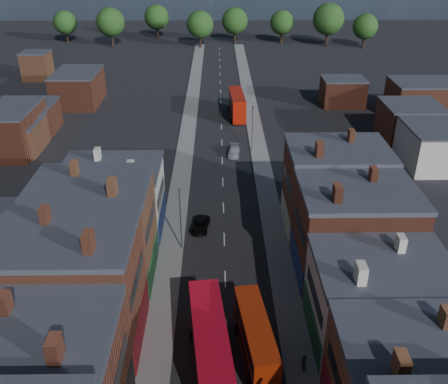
{
  "coord_description": "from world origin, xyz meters",
  "views": [
    {
      "loc": [
        -0.73,
        -20.48,
        34.6
      ],
      "look_at": [
        0.0,
        34.13,
        5.62
      ],
      "focal_mm": 40.0,
      "sensor_mm": 36.0,
      "label": 1
    }
  ],
  "objects_px": {
    "car_2": "(200,225)",
    "ped_3": "(304,363)",
    "bus_2": "(237,104)",
    "car_3": "(234,151)",
    "bus_1": "(255,338)",
    "bus_0": "(210,347)"
  },
  "relations": [
    {
      "from": "bus_1",
      "to": "bus_2",
      "type": "relative_size",
      "value": 0.88
    },
    {
      "from": "bus_0",
      "to": "car_2",
      "type": "distance_m",
      "value": 23.68
    },
    {
      "from": "bus_1",
      "to": "bus_0",
      "type": "bearing_deg",
      "value": -166.47
    },
    {
      "from": "bus_0",
      "to": "bus_2",
      "type": "xyz_separation_m",
      "value": [
        4.74,
        66.98,
        -0.19
      ]
    },
    {
      "from": "bus_1",
      "to": "bus_2",
      "type": "xyz_separation_m",
      "value": [
        0.73,
        65.46,
        0.34
      ]
    },
    {
      "from": "car_2",
      "to": "car_3",
      "type": "bearing_deg",
      "value": 85.32
    },
    {
      "from": "bus_2",
      "to": "car_2",
      "type": "distance_m",
      "value": 43.96
    },
    {
      "from": "car_3",
      "to": "bus_1",
      "type": "bearing_deg",
      "value": -84.46
    },
    {
      "from": "bus_1",
      "to": "car_2",
      "type": "bearing_deg",
      "value": 96.95
    },
    {
      "from": "bus_1",
      "to": "ped_3",
      "type": "relative_size",
      "value": 5.82
    },
    {
      "from": "bus_2",
      "to": "car_3",
      "type": "height_order",
      "value": "bus_2"
    },
    {
      "from": "bus_0",
      "to": "ped_3",
      "type": "height_order",
      "value": "bus_0"
    },
    {
      "from": "car_3",
      "to": "ped_3",
      "type": "distance_m",
      "value": 47.71
    },
    {
      "from": "bus_0",
      "to": "ped_3",
      "type": "distance_m",
      "value": 8.4
    },
    {
      "from": "bus_0",
      "to": "car_2",
      "type": "relative_size",
      "value": 2.78
    },
    {
      "from": "car_3",
      "to": "bus_2",
      "type": "bearing_deg",
      "value": 91.34
    },
    {
      "from": "bus_1",
      "to": "car_2",
      "type": "relative_size",
      "value": 2.27
    },
    {
      "from": "bus_2",
      "to": "ped_3",
      "type": "height_order",
      "value": "bus_2"
    },
    {
      "from": "bus_1",
      "to": "car_2",
      "type": "height_order",
      "value": "bus_1"
    },
    {
      "from": "bus_2",
      "to": "car_3",
      "type": "bearing_deg",
      "value": -96.66
    },
    {
      "from": "car_2",
      "to": "ped_3",
      "type": "relative_size",
      "value": 2.57
    },
    {
      "from": "bus_1",
      "to": "car_3",
      "type": "distance_m",
      "value": 45.89
    }
  ]
}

